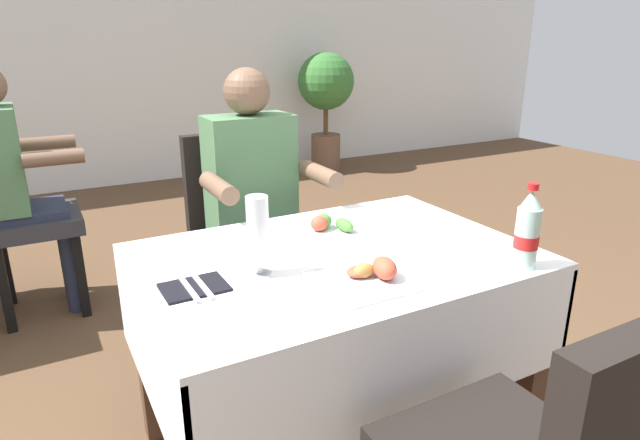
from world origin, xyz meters
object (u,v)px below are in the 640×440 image
at_px(main_dining_table, 335,302).
at_px(napkin_cutlery_set, 194,287).
at_px(plate_near_camera, 368,276).
at_px(potted_plant_corner, 326,93).
at_px(plate_far_diner, 326,227).
at_px(cola_bottle_primary, 527,231).
at_px(chair_far_diner_seat, 244,230).
at_px(beer_glass_left, 258,237).
at_px(background_chair_right, 10,212).
at_px(background_patron, 16,180).
at_px(seated_diner_far, 256,202).

height_order(main_dining_table, napkin_cutlery_set, napkin_cutlery_set).
xyz_separation_m(plate_near_camera, potted_plant_corner, (2.06, 3.92, 0.07)).
bearing_deg(plate_near_camera, plate_far_diner, 76.48).
distance_m(plate_far_diner, cola_bottle_primary, 0.65).
xyz_separation_m(chair_far_diner_seat, napkin_cutlery_set, (-0.46, -0.84, 0.18)).
xyz_separation_m(plate_far_diner, beer_glass_left, (-0.34, -0.22, 0.10)).
relative_size(main_dining_table, plate_near_camera, 4.96).
bearing_deg(plate_near_camera, main_dining_table, 82.86).
bearing_deg(beer_glass_left, background_chair_right, 111.56).
distance_m(chair_far_diner_seat, beer_glass_left, 0.93).
bearing_deg(background_patron, seated_diner_far, -45.62).
bearing_deg(napkin_cutlery_set, main_dining_table, 4.28).
relative_size(chair_far_diner_seat, beer_glass_left, 4.20).
height_order(seated_diner_far, potted_plant_corner, seated_diner_far).
bearing_deg(napkin_cutlery_set, beer_glass_left, -0.24).
bearing_deg(napkin_cutlery_set, plate_far_diner, 22.24).
height_order(chair_far_diner_seat, potted_plant_corner, potted_plant_corner).
bearing_deg(beer_glass_left, plate_far_diner, 32.55).
distance_m(main_dining_table, seated_diner_far, 0.71).
xyz_separation_m(cola_bottle_primary, napkin_cutlery_set, (-0.89, 0.32, -0.10)).
xyz_separation_m(beer_glass_left, napkin_cutlery_set, (-0.19, 0.00, -0.11)).
distance_m(chair_far_diner_seat, plate_far_diner, 0.66).
xyz_separation_m(background_patron, potted_plant_corner, (2.90, 2.09, 0.11)).
xyz_separation_m(chair_far_diner_seat, plate_near_camera, (-0.03, -1.03, 0.20)).
relative_size(main_dining_table, potted_plant_corner, 0.96).
relative_size(cola_bottle_primary, background_patron, 0.20).
distance_m(beer_glass_left, background_chair_right, 1.79).
height_order(plate_near_camera, background_chair_right, background_chair_right).
xyz_separation_m(plate_near_camera, cola_bottle_primary, (0.46, -0.13, 0.09)).
bearing_deg(seated_diner_far, beer_glass_left, -111.50).
bearing_deg(main_dining_table, chair_far_diner_seat, 90.00).
distance_m(main_dining_table, chair_far_diner_seat, 0.81).
relative_size(seated_diner_far, beer_glass_left, 5.45).
distance_m(chair_far_diner_seat, background_patron, 1.19).
distance_m(chair_far_diner_seat, plate_near_camera, 1.05).
distance_m(plate_near_camera, potted_plant_corner, 4.43).
bearing_deg(potted_plant_corner, napkin_cutlery_set, -123.70).
xyz_separation_m(chair_far_diner_seat, cola_bottle_primary, (0.43, -1.16, 0.29)).
bearing_deg(plate_near_camera, napkin_cutlery_set, 156.23).
bearing_deg(main_dining_table, seated_diner_far, 88.32).
relative_size(main_dining_table, chair_far_diner_seat, 1.23).
bearing_deg(plate_near_camera, potted_plant_corner, 62.27).
relative_size(beer_glass_left, background_chair_right, 0.24).
xyz_separation_m(cola_bottle_primary, potted_plant_corner, (1.60, 4.05, -0.02)).
xyz_separation_m(napkin_cutlery_set, potted_plant_corner, (2.49, 3.73, 0.09)).
bearing_deg(seated_diner_far, napkin_cutlery_set, -123.03).
bearing_deg(cola_bottle_primary, beer_glass_left, 155.63).
distance_m(seated_diner_far, cola_bottle_primary, 1.13).
relative_size(chair_far_diner_seat, plate_near_camera, 4.04).
xyz_separation_m(napkin_cutlery_set, background_patron, (-0.41, 1.64, -0.03)).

